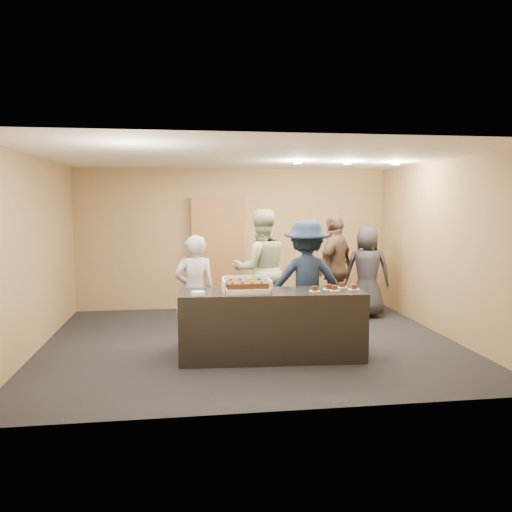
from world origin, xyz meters
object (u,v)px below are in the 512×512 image
sheet_cake (247,284)px  person_sage_man (261,269)px  person_server_grey (195,291)px  cake_box (246,288)px  person_navy_man (307,281)px  person_dark_suit (367,271)px  serving_counter (272,325)px  person_brown_extra (335,268)px  plate_stack (198,293)px  storage_cabinet (217,254)px

sheet_cake → person_sage_man: person_sage_man is taller
person_server_grey → cake_box: bearing=124.5°
person_navy_man → person_dark_suit: (1.47, 1.43, -0.08)m
serving_counter → person_server_grey: (-0.99, 0.68, 0.35)m
person_brown_extra → plate_stack: bearing=-6.6°
plate_stack → person_navy_man: size_ratio=0.10×
serving_counter → person_dark_suit: bearing=49.2°
plate_stack → storage_cabinet: bearing=82.3°
cake_box → person_sage_man: bearing=75.0°
cake_box → person_brown_extra: size_ratio=0.33×
serving_counter → storage_cabinet: (-0.51, 3.23, 0.62)m
plate_stack → person_dark_suit: bearing=36.7°
storage_cabinet → person_dark_suit: 2.84m
serving_counter → storage_cabinet: size_ratio=1.12×
serving_counter → person_navy_man: size_ratio=1.33×
sheet_cake → person_dark_suit: 3.27m
serving_counter → person_dark_suit: size_ratio=1.46×
storage_cabinet → person_sage_man: size_ratio=1.11×
sheet_cake → person_sage_man: size_ratio=0.27×
person_server_grey → person_navy_man: bearing=171.1°
cake_box → storage_cabinet: bearing=93.1°
sheet_cake → person_navy_man: (0.98, 0.73, -0.10)m
person_brown_extra → person_dark_suit: person_brown_extra is taller
person_navy_man → person_dark_suit: bearing=-128.9°
storage_cabinet → cake_box: (0.18, -3.21, -0.13)m
cake_box → person_server_grey: person_server_grey is taller
person_navy_man → person_brown_extra: bearing=-117.5°
person_server_grey → person_dark_suit: bearing=-165.1°
cake_box → person_navy_man: (0.97, 0.71, -0.04)m
serving_counter → storage_cabinet: storage_cabinet is taller
storage_cabinet → plate_stack: bearing=-97.7°
cake_box → plate_stack: bearing=-166.6°
serving_counter → cake_box: 0.60m
person_brown_extra → cake_box: bearing=-0.1°
storage_cabinet → person_sage_man: (0.61, -1.61, -0.10)m
sheet_cake → person_sage_man: bearing=75.2°
cake_box → person_server_grey: (-0.66, 0.65, -0.14)m
person_sage_man → person_brown_extra: bearing=-176.4°
storage_cabinet → person_navy_man: (1.15, -2.50, -0.17)m
person_sage_man → cake_box: bearing=67.7°
cake_box → person_dark_suit: person_dark_suit is taller
serving_counter → plate_stack: (-0.97, -0.13, 0.47)m
cake_box → person_brown_extra: person_brown_extra is taller
plate_stack → person_navy_man: (1.61, 0.86, -0.02)m
cake_box → sheet_cake: size_ratio=1.18×
person_brown_extra → person_dark_suit: size_ratio=1.13×
storage_cabinet → person_navy_man: 2.76m
person_server_grey → person_brown_extra: person_brown_extra is taller
plate_stack → person_server_grey: 0.82m
person_navy_man → cake_box: bearing=42.7°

